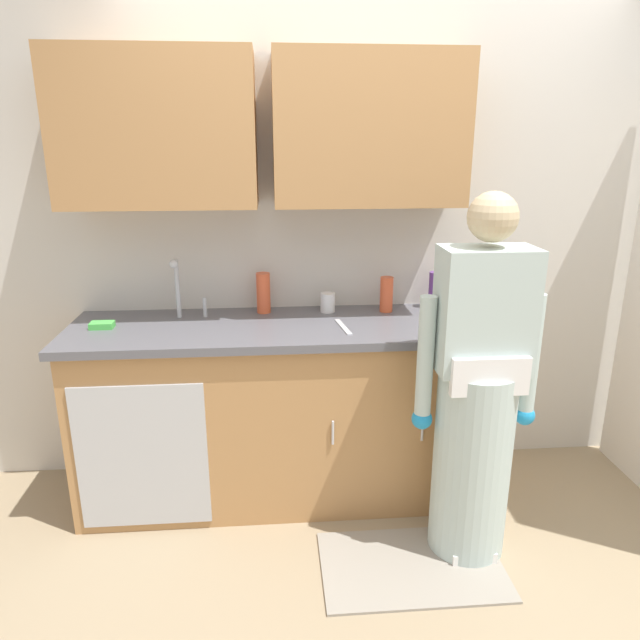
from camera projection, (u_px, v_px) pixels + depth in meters
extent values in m
plane|color=#998466|center=(402.00, 576.00, 2.51)|extent=(9.00, 9.00, 0.00)
cube|color=beige|center=(370.00, 229.00, 3.11)|extent=(4.80, 0.10, 2.70)
cube|color=#B27F4C|center=(157.00, 130.00, 2.67)|extent=(0.91, 0.34, 0.70)
cube|color=#B27F4C|center=(369.00, 130.00, 2.75)|extent=(0.91, 0.34, 0.70)
cube|color=#B27F4C|center=(272.00, 414.00, 3.00)|extent=(1.90, 0.60, 0.90)
cube|color=#B7BABF|center=(142.00, 457.00, 2.67)|extent=(0.60, 0.01, 0.72)
cylinder|color=silver|center=(333.00, 433.00, 2.71)|extent=(0.01, 0.01, 0.12)
cylinder|color=silver|center=(422.00, 429.00, 2.75)|extent=(0.01, 0.01, 0.12)
cube|color=#595960|center=(269.00, 328.00, 2.86)|extent=(1.96, 0.66, 0.04)
cube|color=#B7BABF|center=(184.00, 331.00, 2.83)|extent=(0.50, 0.36, 0.03)
cylinder|color=#B7BABF|center=(178.00, 289.00, 2.91)|extent=(0.02, 0.02, 0.30)
sphere|color=#B7BABF|center=(174.00, 264.00, 2.82)|extent=(0.04, 0.04, 0.04)
cylinder|color=#B7BABF|center=(205.00, 307.00, 2.95)|extent=(0.02, 0.02, 0.10)
cube|color=white|center=(466.00, 542.00, 2.67)|extent=(0.20, 0.26, 0.06)
cylinder|color=#B2C6C1|center=(471.00, 462.00, 2.57)|extent=(0.34, 0.34, 0.88)
cube|color=#B2C6C1|center=(485.00, 311.00, 2.36)|extent=(0.38, 0.22, 0.52)
sphere|color=tan|center=(493.00, 217.00, 2.25)|extent=(0.20, 0.20, 0.20)
cube|color=white|center=(490.00, 376.00, 2.32)|extent=(0.32, 0.04, 0.16)
cylinder|color=#B2C6C1|center=(425.00, 360.00, 2.43)|extent=(0.07, 0.07, 0.55)
sphere|color=#1E8CCC|center=(422.00, 419.00, 2.51)|extent=(0.09, 0.09, 0.09)
cylinder|color=#B2C6C1|center=(531.00, 356.00, 2.46)|extent=(0.07, 0.07, 0.55)
sphere|color=#1E8CCC|center=(524.00, 415.00, 2.55)|extent=(0.09, 0.09, 0.09)
cube|color=gray|center=(412.00, 566.00, 2.56)|extent=(0.80, 0.50, 0.01)
cylinder|color=#66388C|center=(435.00, 290.00, 3.10)|extent=(0.07, 0.07, 0.20)
cylinder|color=#E05933|center=(386.00, 294.00, 3.03)|extent=(0.07, 0.07, 0.18)
cylinder|color=#E05933|center=(263.00, 293.00, 3.01)|extent=(0.07, 0.07, 0.21)
cylinder|color=white|center=(328.00, 303.00, 3.04)|extent=(0.08, 0.08, 0.10)
cube|color=silver|center=(343.00, 327.00, 2.80)|extent=(0.06, 0.24, 0.01)
cube|color=#4CBF4C|center=(102.00, 325.00, 2.78)|extent=(0.11, 0.07, 0.03)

